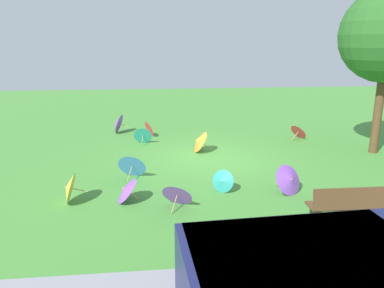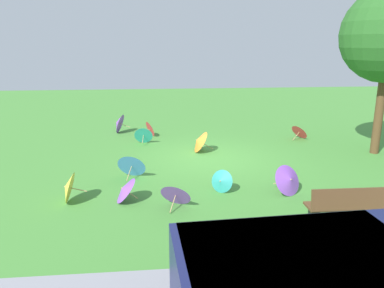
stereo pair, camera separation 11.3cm
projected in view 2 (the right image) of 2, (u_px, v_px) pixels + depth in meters
ground at (212, 159)px, 12.52m from camera, size 40.00×40.00×0.00m
park_bench at (346, 206)px, 7.75m from camera, size 1.61×0.50×0.90m
parasol_red_0 at (151, 128)px, 15.47m from camera, size 0.71×0.73×0.64m
parasol_purple_0 at (118, 123)px, 16.04m from camera, size 0.81×0.90×0.84m
parasol_red_2 at (300, 131)px, 14.96m from camera, size 0.79×0.86×0.63m
parasol_teal_0 at (144, 135)px, 14.34m from camera, size 0.72×0.68×0.68m
parasol_blue_0 at (132, 165)px, 10.67m from camera, size 0.91×0.85×0.76m
parasol_teal_2 at (221, 181)px, 9.62m from camera, size 0.65×0.60×0.60m
parasol_yellow_0 at (68, 187)px, 8.98m from camera, size 0.62×0.77×0.77m
parasol_purple_1 at (176, 193)px, 8.76m from camera, size 0.87×0.78×0.66m
parasol_orange_0 at (199, 141)px, 13.19m from camera, size 0.85×0.86×0.79m
parasol_purple_2 at (289, 180)px, 9.46m from camera, size 0.94×0.87×0.77m
parasol_purple_3 at (124, 189)px, 9.05m from camera, size 0.65×0.77×0.63m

